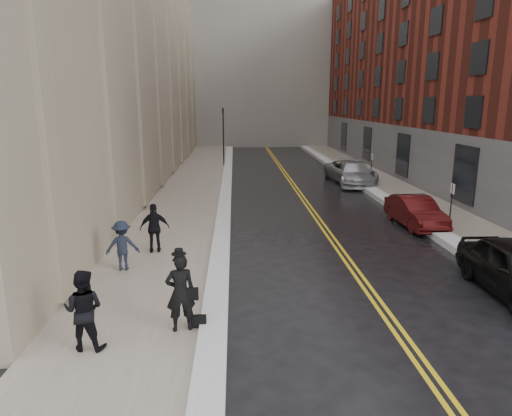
{
  "coord_description": "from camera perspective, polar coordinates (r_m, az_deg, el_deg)",
  "views": [
    {
      "loc": [
        -1.62,
        -11.18,
        5.69
      ],
      "look_at": [
        -0.8,
        6.39,
        1.6
      ],
      "focal_mm": 32.0,
      "sensor_mm": 36.0,
      "label": 1
    }
  ],
  "objects": [
    {
      "name": "pedestrian_main",
      "position": [
        11.51,
        -9.44,
        -10.38
      ],
      "size": [
        0.82,
        0.63,
        1.99
      ],
      "primitive_type": "imported",
      "rotation": [
        0.0,
        0.0,
        3.38
      ],
      "color": "black",
      "rests_on": "sidewalk_left"
    },
    {
      "name": "snow_ridge_right",
      "position": [
        29.09,
        14.92,
        1.67
      ],
      "size": [
        0.85,
        60.8,
        0.3
      ],
      "primitive_type": "cube",
      "color": "white",
      "rests_on": "ground"
    },
    {
      "name": "parking_sign_near",
      "position": [
        21.85,
        23.21,
        0.57
      ],
      "size": [
        0.06,
        0.35,
        2.23
      ],
      "color": "black",
      "rests_on": "ground"
    },
    {
      "name": "snow_ridge_left",
      "position": [
        27.75,
        -3.83,
        1.5
      ],
      "size": [
        0.7,
        60.8,
        0.26
      ],
      "primitive_type": "cube",
      "color": "white",
      "rests_on": "ground"
    },
    {
      "name": "lane_stripe_a",
      "position": [
        28.05,
        5.57,
        1.33
      ],
      "size": [
        0.12,
        64.0,
        0.01
      ],
      "primitive_type": "cube",
      "color": "gold",
      "rests_on": "ground"
    },
    {
      "name": "pedestrian_b",
      "position": [
        15.99,
        -16.37,
        -4.51
      ],
      "size": [
        1.18,
        0.79,
        1.7
      ],
      "primitive_type": "imported",
      "rotation": [
        0.0,
        0.0,
        3.29
      ],
      "color": "#1A202F",
      "rests_on": "sidewalk_left"
    },
    {
      "name": "sidewalk_left",
      "position": [
        27.9,
        -8.56,
        1.34
      ],
      "size": [
        4.0,
        64.0,
        0.15
      ],
      "primitive_type": "cube",
      "color": "gray",
      "rests_on": "ground"
    },
    {
      "name": "sidewalk_right",
      "position": [
        29.72,
        18.31,
        1.53
      ],
      "size": [
        3.0,
        64.0,
        0.15
      ],
      "primitive_type": "cube",
      "color": "gray",
      "rests_on": "ground"
    },
    {
      "name": "parking_sign_far",
      "position": [
        32.89,
        14.22,
        5.12
      ],
      "size": [
        0.06,
        0.35,
        2.23
      ],
      "color": "black",
      "rests_on": "ground"
    },
    {
      "name": "pedestrian_a",
      "position": [
        11.29,
        -20.75,
        -11.82
      ],
      "size": [
        0.98,
        0.8,
        1.9
      ],
      "primitive_type": "imported",
      "rotation": [
        0.0,
        0.0,
        3.05
      ],
      "color": "black",
      "rests_on": "sidewalk_left"
    },
    {
      "name": "building_right",
      "position": [
        39.3,
        27.66,
        16.5
      ],
      "size": [
        14.0,
        50.0,
        18.0
      ],
      "primitive_type": "cube",
      "color": "maroon",
      "rests_on": "ground"
    },
    {
      "name": "pedestrian_c",
      "position": [
        17.54,
        -12.55,
        -2.46
      ],
      "size": [
        1.16,
        0.65,
        1.87
      ],
      "primitive_type": "imported",
      "rotation": [
        0.0,
        0.0,
        3.32
      ],
      "color": "black",
      "rests_on": "sidewalk_left"
    },
    {
      "name": "car_silver_near",
      "position": [
        32.83,
        12.23,
        4.24
      ],
      "size": [
        2.99,
        5.78,
        1.6
      ],
      "primitive_type": "imported",
      "rotation": [
        0.0,
        0.0,
        -0.14
      ],
      "color": "#B0B1B8",
      "rests_on": "ground"
    },
    {
      "name": "traffic_signal",
      "position": [
        41.27,
        -4.1,
        9.44
      ],
      "size": [
        0.18,
        0.15,
        5.2
      ],
      "color": "black",
      "rests_on": "ground"
    },
    {
      "name": "car_silver_far",
      "position": [
        33.92,
        11.75,
        4.48
      ],
      "size": [
        3.19,
        5.8,
        1.54
      ],
      "primitive_type": "imported",
      "rotation": [
        0.0,
        0.0,
        0.12
      ],
      "color": "gray",
      "rests_on": "ground"
    },
    {
      "name": "car_maroon",
      "position": [
        22.55,
        19.31,
        -0.43
      ],
      "size": [
        1.68,
        4.33,
        1.41
      ],
      "primitive_type": "imported",
      "rotation": [
        0.0,
        0.0,
        0.04
      ],
      "color": "#450C0C",
      "rests_on": "ground"
    },
    {
      "name": "ground",
      "position": [
        12.65,
        5.11,
        -13.71
      ],
      "size": [
        160.0,
        160.0,
        0.0
      ],
      "primitive_type": "plane",
      "color": "black",
      "rests_on": "ground"
    },
    {
      "name": "lane_stripe_b",
      "position": [
        28.09,
        6.05,
        1.34
      ],
      "size": [
        0.12,
        64.0,
        0.01
      ],
      "primitive_type": "cube",
      "color": "gold",
      "rests_on": "ground"
    }
  ]
}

